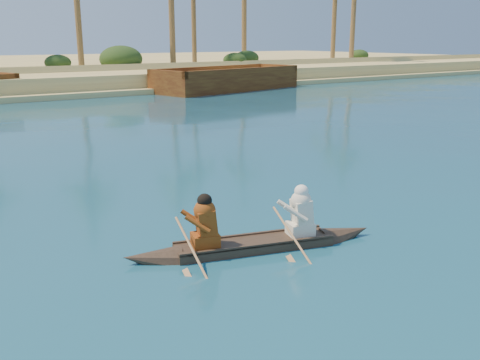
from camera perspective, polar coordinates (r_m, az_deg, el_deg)
canoe at (r=9.60m, az=1.52°, el=-5.99°), size 4.64×1.88×1.28m
barge_right at (r=39.81m, az=-1.33°, el=10.56°), size 12.17×6.26×1.93m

